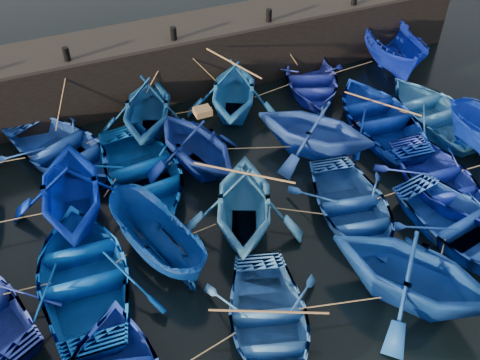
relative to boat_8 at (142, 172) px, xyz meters
name	(u,v)px	position (x,y,z in m)	size (l,w,h in m)	color
ground	(283,265)	(2.77, -5.02, -0.54)	(120.00, 120.00, 0.00)	black
quay_wall	(170,61)	(2.77, 5.48, 0.71)	(26.00, 2.50, 2.50)	black
quay_top	(167,31)	(2.77, 5.48, 2.02)	(26.00, 2.50, 0.12)	black
bollard_1	(66,54)	(-1.23, 4.58, 2.33)	(0.24, 0.24, 0.50)	black
bollard_2	(174,34)	(2.77, 4.58, 2.33)	(0.24, 0.24, 0.50)	black
bollard_3	(269,15)	(6.77, 4.58, 2.33)	(0.24, 0.24, 0.50)	black
boat_1	(61,150)	(-2.30, 2.27, -0.01)	(3.65, 5.10, 1.06)	navy
boat_2	(147,107)	(1.01, 2.78, 0.59)	(3.70, 4.29, 2.26)	navy
boat_3	(233,90)	(4.40, 2.63, 0.58)	(3.66, 4.25, 2.24)	blue
boat_4	(311,80)	(8.03, 2.96, -0.06)	(3.29, 4.60, 0.96)	#1D2B97
boat_5	(391,48)	(12.07, 3.18, 0.48)	(1.99, 5.29, 2.05)	#071BA9
boat_7	(71,189)	(-2.34, -0.69, 0.67)	(3.98, 4.61, 2.43)	#001DA3
boat_8	(142,172)	(0.00, 0.00, 0.00)	(3.73, 5.22, 1.08)	#03439A
boat_9	(196,143)	(1.96, 0.09, 0.56)	(3.59, 4.17, 2.19)	navy
boat_10	(315,128)	(6.08, -0.76, 0.58)	(3.69, 4.27, 2.25)	#214AB5
boat_11	(380,116)	(9.11, -0.44, 0.01)	(3.78, 5.28, 1.10)	navy
boat_12	(434,111)	(11.29, -0.92, -0.03)	(3.50, 4.90, 1.02)	blue
boat_14	(84,273)	(-2.61, -3.48, 0.01)	(3.80, 5.31, 1.10)	#023FA0
boat_15	(156,240)	(-0.47, -3.31, 0.24)	(1.52, 4.05, 1.56)	navy
boat_16	(244,202)	(2.29, -3.20, 0.59)	(3.70, 4.29, 2.26)	#2D72B3
boat_17	(353,208)	(5.58, -4.18, -0.05)	(3.36, 4.69, 0.97)	navy
boat_18	(440,180)	(8.96, -4.16, -0.07)	(3.23, 4.51, 0.94)	#152AB5
boat_22	(268,323)	(1.39, -6.85, -0.08)	(3.16, 4.42, 0.92)	#235699
boat_23	(414,271)	(5.33, -7.38, 0.67)	(3.97, 4.60, 2.42)	#0F4197
boat_24	(469,231)	(8.22, -6.40, -0.02)	(3.61, 5.05, 1.05)	#133FA0
wooden_crate	(203,111)	(2.26, 0.09, 1.76)	(0.54, 0.45, 0.22)	brown
mooring_ropes	(219,146)	(2.72, -0.13, 0.33)	(18.39, 11.91, 2.10)	tan
loose_oars	(286,148)	(4.30, -1.96, 1.11)	(9.98, 11.56, 1.40)	#99724C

